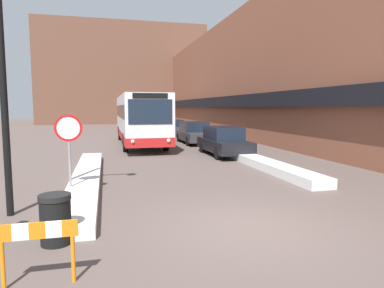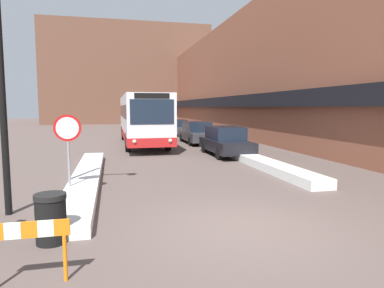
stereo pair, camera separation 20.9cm
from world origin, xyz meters
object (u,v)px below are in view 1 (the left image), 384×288
city_bus (139,118)px  construction_barricade (38,241)px  parked_car_middle (194,133)px  stop_sign (69,137)px  parked_car_back (173,127)px  trash_bin (56,219)px  street_lamp (14,43)px  parked_car_front (224,141)px

city_bus → construction_barricade: 18.95m
parked_car_middle → stop_sign: 15.18m
parked_car_back → stop_sign: bearing=-108.6°
parked_car_back → trash_bin: (-7.06, -24.81, -0.23)m
parked_car_back → street_lamp: size_ratio=0.75×
parked_car_middle → construction_barricade: (-7.08, -18.50, -0.10)m
city_bus → construction_barricade: (-3.22, -18.63, -1.15)m
street_lamp → parked_car_front: bearing=46.5°
parked_car_middle → parked_car_back: size_ratio=0.99×
parked_car_front → parked_car_middle: size_ratio=0.92×
city_bus → parked_car_front: size_ratio=2.76×
parked_car_back → construction_barricade: (-7.08, -26.38, -0.04)m
city_bus → street_lamp: size_ratio=1.89×
stop_sign → street_lamp: bearing=-122.6°
street_lamp → construction_barricade: street_lamp is taller
parked_car_front → stop_sign: size_ratio=1.89×
trash_bin → construction_barricade: trash_bin is taller
street_lamp → stop_sign: bearing=57.4°
parked_car_middle → stop_sign: size_ratio=2.06×
parked_car_back → street_lamp: bearing=-109.6°
parked_car_middle → stop_sign: bearing=-118.1°
city_bus → parked_car_back: 8.72m
city_bus → parked_car_front: (3.86, -6.48, -1.05)m
stop_sign → construction_barricade: 5.24m
parked_car_middle → stop_sign: stop_sign is taller
stop_sign → construction_barricade: stop_sign is taller
parked_car_front → trash_bin: bearing=-123.7°
parked_car_front → parked_car_middle: parked_car_middle is taller
city_bus → construction_barricade: city_bus is taller
city_bus → parked_car_back: size_ratio=2.52×
city_bus → street_lamp: 15.73m
city_bus → parked_car_back: city_bus is taller
city_bus → construction_barricade: size_ratio=11.18×
parked_car_back → trash_bin: bearing=-105.9°
construction_barricade → parked_car_back: bearing=75.0°
construction_barricade → trash_bin: bearing=89.2°
stop_sign → trash_bin: bearing=-88.8°
parked_car_middle → street_lamp: 17.22m
parked_car_middle → construction_barricade: 19.81m
parked_car_back → street_lamp: street_lamp is taller
parked_car_front → stop_sign: 10.06m
city_bus → stop_sign: city_bus is taller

